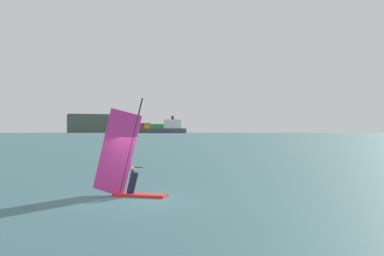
% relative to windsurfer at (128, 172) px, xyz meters
% --- Properties ---
extents(ground_plane, '(4000.00, 4000.00, 0.00)m').
position_rel_windsurfer_xyz_m(ground_plane, '(-0.01, -1.03, -1.02)').
color(ground_plane, '#386066').
extents(windsurfer, '(3.01, 2.16, 4.23)m').
position_rel_windsurfer_xyz_m(windsurfer, '(0.00, 0.00, 0.00)').
color(windsurfer, red).
rests_on(windsurfer, ground_plane).
extents(cargo_ship, '(82.55, 157.11, 28.79)m').
position_rel_windsurfer_xyz_m(cargo_ship, '(170.10, 737.34, 6.19)').
color(cargo_ship, '#3F444C').
rests_on(cargo_ship, ground_plane).
extents(distant_headland, '(993.34, 342.59, 42.43)m').
position_rel_windsurfer_xyz_m(distant_headland, '(516.00, 1143.41, 20.19)').
color(distant_headland, '#4C564C').
rests_on(distant_headland, ground_plane).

